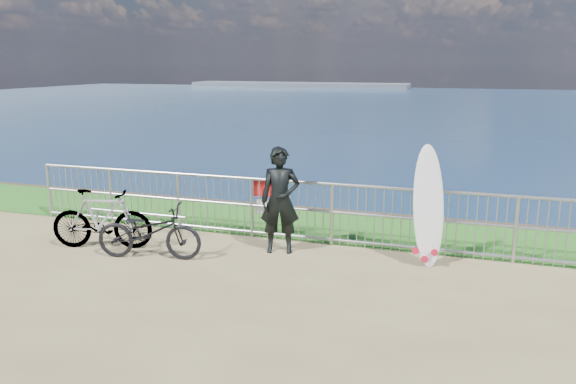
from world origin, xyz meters
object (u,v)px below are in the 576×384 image
(bicycle_far, at_px, (102,219))
(surfer, at_px, (280,200))
(surfboard, at_px, (428,210))
(bicycle_near, at_px, (149,232))

(bicycle_far, bearing_deg, surfer, -90.91)
(surfer, relative_size, surfboard, 0.94)
(bicycle_near, xyz_separation_m, bicycle_far, (-1.05, 0.21, 0.07))
(surfer, height_order, bicycle_near, surfer)
(surfer, bearing_deg, bicycle_near, -169.66)
(surfer, bearing_deg, bicycle_far, 178.07)
(bicycle_near, distance_m, bicycle_far, 1.07)
(surfer, distance_m, bicycle_near, 2.21)
(bicycle_far, bearing_deg, bicycle_near, -116.33)
(bicycle_near, relative_size, bicycle_far, 1.00)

